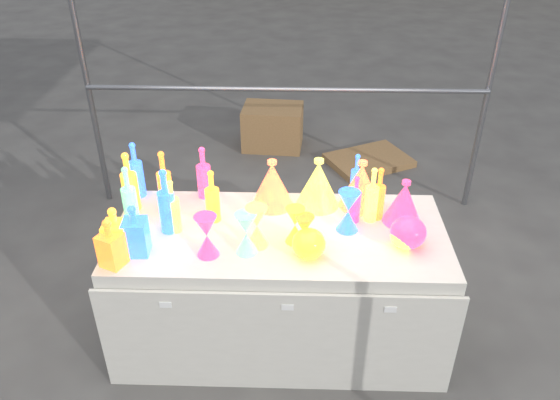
{
  "coord_description": "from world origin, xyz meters",
  "views": [
    {
      "loc": [
        0.07,
        -2.4,
        2.46
      ],
      "look_at": [
        0.0,
        0.0,
        0.95
      ],
      "focal_mm": 35.0,
      "sensor_mm": 36.0,
      "label": 1
    }
  ],
  "objects_px": {
    "bottle_0": "(129,181)",
    "hourglass_0": "(304,233)",
    "cardboard_box_closed": "(273,127)",
    "globe_0": "(309,245)",
    "decanter_0": "(116,232)",
    "lampshade_0": "(272,183)",
    "display_table": "(280,286)"
  },
  "relations": [
    {
      "from": "bottle_0",
      "to": "hourglass_0",
      "type": "bearing_deg",
      "value": -20.07
    },
    {
      "from": "cardboard_box_closed",
      "to": "hourglass_0",
      "type": "relative_size",
      "value": 2.88
    },
    {
      "from": "globe_0",
      "to": "decanter_0",
      "type": "bearing_deg",
      "value": -179.17
    },
    {
      "from": "cardboard_box_closed",
      "to": "decanter_0",
      "type": "relative_size",
      "value": 2.06
    },
    {
      "from": "cardboard_box_closed",
      "to": "globe_0",
      "type": "distance_m",
      "value": 2.83
    },
    {
      "from": "globe_0",
      "to": "lampshade_0",
      "type": "bearing_deg",
      "value": 112.9
    },
    {
      "from": "bottle_0",
      "to": "decanter_0",
      "type": "relative_size",
      "value": 1.28
    },
    {
      "from": "globe_0",
      "to": "bottle_0",
      "type": "bearing_deg",
      "value": 157.53
    },
    {
      "from": "display_table",
      "to": "cardboard_box_closed",
      "type": "height_order",
      "value": "display_table"
    },
    {
      "from": "bottle_0",
      "to": "lampshade_0",
      "type": "xyz_separation_m",
      "value": [
        0.8,
        0.07,
        -0.04
      ]
    },
    {
      "from": "display_table",
      "to": "decanter_0",
      "type": "relative_size",
      "value": 6.63
    },
    {
      "from": "lampshade_0",
      "to": "decanter_0",
      "type": "bearing_deg",
      "value": -138.78
    },
    {
      "from": "cardboard_box_closed",
      "to": "hourglass_0",
      "type": "height_order",
      "value": "hourglass_0"
    },
    {
      "from": "display_table",
      "to": "bottle_0",
      "type": "distance_m",
      "value": 1.04
    },
    {
      "from": "bottle_0",
      "to": "globe_0",
      "type": "relative_size",
      "value": 2.09
    },
    {
      "from": "decanter_0",
      "to": "globe_0",
      "type": "distance_m",
      "value": 0.96
    },
    {
      "from": "lampshade_0",
      "to": "cardboard_box_closed",
      "type": "bearing_deg",
      "value": 100.52
    },
    {
      "from": "bottle_0",
      "to": "decanter_0",
      "type": "bearing_deg",
      "value": -84.53
    },
    {
      "from": "display_table",
      "to": "bottle_0",
      "type": "height_order",
      "value": "bottle_0"
    },
    {
      "from": "hourglass_0",
      "to": "lampshade_0",
      "type": "distance_m",
      "value": 0.46
    },
    {
      "from": "bottle_0",
      "to": "globe_0",
      "type": "bearing_deg",
      "value": -22.47
    },
    {
      "from": "decanter_0",
      "to": "hourglass_0",
      "type": "relative_size",
      "value": 1.4
    },
    {
      "from": "hourglass_0",
      "to": "lampshade_0",
      "type": "relative_size",
      "value": 0.69
    },
    {
      "from": "cardboard_box_closed",
      "to": "globe_0",
      "type": "relative_size",
      "value": 3.36
    },
    {
      "from": "display_table",
      "to": "decanter_0",
      "type": "bearing_deg",
      "value": -165.27
    },
    {
      "from": "display_table",
      "to": "globe_0",
      "type": "height_order",
      "value": "globe_0"
    },
    {
      "from": "cardboard_box_closed",
      "to": "decanter_0",
      "type": "distance_m",
      "value": 2.92
    },
    {
      "from": "bottle_0",
      "to": "hourglass_0",
      "type": "xyz_separation_m",
      "value": [
        0.98,
        -0.36,
        -0.08
      ]
    },
    {
      "from": "decanter_0",
      "to": "lampshade_0",
      "type": "distance_m",
      "value": 0.9
    },
    {
      "from": "globe_0",
      "to": "hourglass_0",
      "type": "bearing_deg",
      "value": 112.18
    },
    {
      "from": "globe_0",
      "to": "cardboard_box_closed",
      "type": "bearing_deg",
      "value": 96.22
    },
    {
      "from": "decanter_0",
      "to": "lampshade_0",
      "type": "relative_size",
      "value": 0.97
    }
  ]
}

